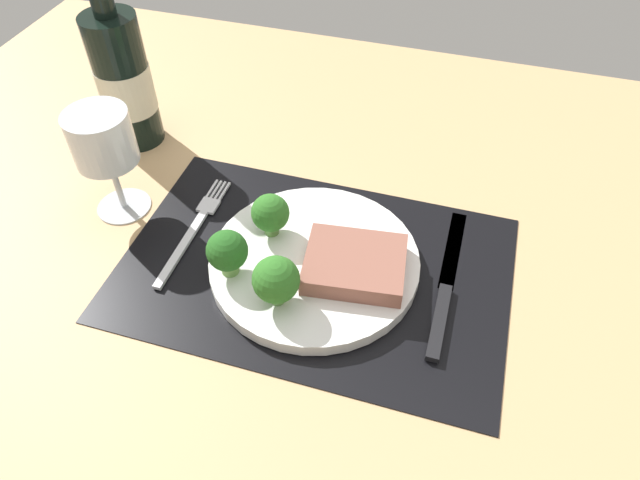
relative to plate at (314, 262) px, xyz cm
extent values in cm
cube|color=tan|center=(0.00, 0.00, -2.60)|extent=(140.00, 110.00, 3.00)
cube|color=black|center=(0.00, 0.00, -0.95)|extent=(45.23, 30.03, 0.30)
cylinder|color=white|center=(0.00, 0.00, 0.00)|extent=(24.48, 24.48, 1.60)
cube|color=#8C5647|center=(4.94, -0.60, 1.96)|extent=(12.17, 10.38, 2.32)
cylinder|color=#5B8942|center=(-6.15, 2.48, 1.44)|extent=(1.77, 1.77, 1.28)
sphere|color=#2D6B23|center=(-6.15, 2.48, 4.01)|extent=(4.53, 4.53, 4.53)
cylinder|color=#5B8942|center=(-1.96, -7.13, 1.53)|extent=(1.49, 1.49, 1.45)
sphere|color=#2D6B23|center=(-1.96, -7.13, 4.42)|extent=(5.10, 5.10, 5.10)
cylinder|color=#6B994C|center=(-8.51, -4.70, 1.54)|extent=(1.97, 1.97, 1.49)
sphere|color=#235B1E|center=(-8.51, -4.70, 4.26)|extent=(4.65, 4.65, 4.65)
cube|color=silver|center=(-16.20, -2.00, -0.55)|extent=(1.00, 13.00, 0.50)
cube|color=silver|center=(-16.20, 5.80, -0.55)|extent=(2.40, 2.60, 0.40)
cube|color=silver|center=(-17.10, 8.90, -0.55)|extent=(0.30, 3.60, 0.35)
cube|color=silver|center=(-16.50, 8.90, -0.55)|extent=(0.30, 3.60, 0.35)
cube|color=silver|center=(-15.90, 8.90, -0.55)|extent=(0.30, 3.60, 0.35)
cube|color=silver|center=(-15.30, 8.90, -0.55)|extent=(0.30, 3.60, 0.35)
cube|color=black|center=(15.28, -3.90, -0.40)|extent=(1.40, 10.00, 0.80)
cube|color=silver|center=(15.28, 7.60, -0.65)|extent=(1.80, 13.00, 0.30)
cylinder|color=black|center=(-32.39, 16.91, 8.27)|extent=(7.32, 7.32, 18.75)
cylinder|color=beige|center=(-32.39, 16.91, 7.34)|extent=(7.47, 7.47, 6.56)
cylinder|color=silver|center=(-26.96, 2.96, -0.90)|extent=(6.91, 6.91, 0.40)
cylinder|color=silver|center=(-26.96, 2.96, 3.01)|extent=(0.80, 0.80, 7.42)
cylinder|color=silver|center=(-26.96, 2.96, 9.98)|extent=(7.57, 7.57, 6.52)
cylinder|color=#560C19|center=(-26.96, 2.96, 8.04)|extent=(6.66, 6.66, 2.64)
camera|label=1|loc=(13.38, -42.26, 50.80)|focal=32.36mm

